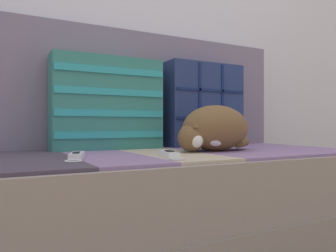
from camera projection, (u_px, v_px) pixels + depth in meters
The scene contains 7 objects.
couch at pixel (157, 204), 1.29m from camera, with size 1.71×0.84×0.41m.
sofa_backrest at pixel (126, 90), 1.61m from camera, with size 1.67×0.14×0.55m.
throw_pillow_quilted at pixel (204, 105), 1.64m from camera, with size 0.40×0.14×0.41m.
throw_pillow_striped at pixel (108, 103), 1.41m from camera, with size 0.47×0.14×0.39m.
sleeping_cat at pixel (214, 129), 1.31m from camera, with size 0.37×0.24×0.18m.
game_remote_near at pixel (169, 154), 1.06m from camera, with size 0.08×0.20×0.02m.
game_remote_far at pixel (77, 156), 1.00m from camera, with size 0.10×0.20×0.02m.
Camera 1 is at (-0.56, -1.04, 0.51)m, focal length 35.00 mm.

